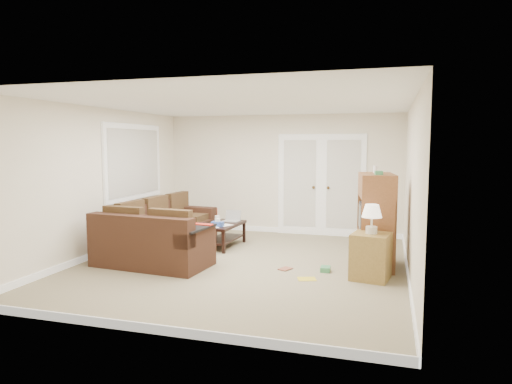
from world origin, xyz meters
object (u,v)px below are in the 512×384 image
(coffee_table, at_px, (224,234))
(side_cabinet, at_px, (371,252))
(sectional_sofa, at_px, (161,236))
(tv_armoire, at_px, (376,220))

(coffee_table, height_order, side_cabinet, side_cabinet)
(sectional_sofa, xyz_separation_m, tv_armoire, (3.52, 0.26, 0.40))
(tv_armoire, height_order, side_cabinet, tv_armoire)
(tv_armoire, xyz_separation_m, side_cabinet, (-0.03, -0.69, -0.35))
(coffee_table, bearing_deg, tv_armoire, -9.98)
(tv_armoire, distance_m, side_cabinet, 0.77)
(sectional_sofa, distance_m, coffee_table, 1.21)
(sectional_sofa, height_order, tv_armoire, tv_armoire)
(tv_armoire, bearing_deg, coffee_table, 159.06)
(sectional_sofa, bearing_deg, tv_armoire, 9.35)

